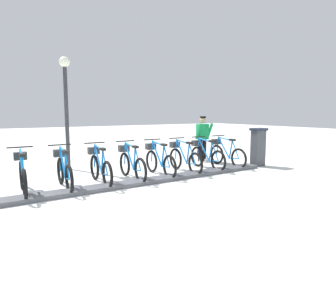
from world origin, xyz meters
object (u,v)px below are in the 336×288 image
(bike_docked_0, at_px, (226,153))
(bike_docked_1, at_px, (206,155))
(bike_docked_7, at_px, (23,175))
(worker_near_rack, at_px, (203,137))
(bike_docked_3, at_px, (159,160))
(bike_docked_6, at_px, (64,170))
(payment_kiosk, at_px, (258,146))
(bike_docked_5, at_px, (100,167))
(bike_docked_4, at_px, (131,163))
(lamp_post, at_px, (66,95))
(bike_docked_2, at_px, (184,158))

(bike_docked_0, height_order, bike_docked_1, same)
(bike_docked_7, xyz_separation_m, worker_near_rack, (1.10, -5.96, 0.48))
(bike_docked_3, relative_size, worker_near_rack, 1.04)
(bike_docked_6, bearing_deg, bike_docked_3, -90.00)
(bike_docked_1, relative_size, bike_docked_6, 1.00)
(bike_docked_6, bearing_deg, worker_near_rack, -77.81)
(payment_kiosk, relative_size, bike_docked_6, 0.74)
(bike_docked_6, bearing_deg, bike_docked_5, -90.00)
(payment_kiosk, height_order, worker_near_rack, worker_near_rack)
(payment_kiosk, height_order, bike_docked_0, payment_kiosk)
(bike_docked_0, bearing_deg, bike_docked_4, 90.00)
(bike_docked_0, distance_m, bike_docked_3, 2.60)
(payment_kiosk, distance_m, worker_near_rack, 1.98)
(bike_docked_7, bearing_deg, bike_docked_1, -90.00)
(bike_docked_0, distance_m, bike_docked_7, 6.07)
(bike_docked_1, height_order, bike_docked_4, same)
(bike_docked_7, bearing_deg, worker_near_rack, -79.54)
(worker_near_rack, bearing_deg, bike_docked_1, 145.55)
(bike_docked_0, height_order, bike_docked_3, same)
(bike_docked_5, bearing_deg, lamp_post, 6.98)
(bike_docked_2, xyz_separation_m, bike_docked_5, (0.00, 2.60, 0.00))
(worker_near_rack, bearing_deg, bike_docked_3, 113.84)
(bike_docked_0, distance_m, worker_near_rack, 1.21)
(bike_docked_4, height_order, bike_docked_5, same)
(bike_docked_3, xyz_separation_m, bike_docked_7, (0.00, 3.47, 0.00))
(bike_docked_0, bearing_deg, worker_near_rack, 5.86)
(bike_docked_0, relative_size, bike_docked_6, 1.00)
(payment_kiosk, relative_size, bike_docked_1, 0.74)
(bike_docked_0, relative_size, bike_docked_4, 1.00)
(bike_docked_3, relative_size, bike_docked_5, 1.00)
(payment_kiosk, xyz_separation_m, lamp_post, (2.83, 5.53, 1.66))
(lamp_post, bearing_deg, bike_docked_0, -116.05)
(payment_kiosk, bearing_deg, bike_docked_3, 80.76)
(bike_docked_4, xyz_separation_m, bike_docked_5, (0.00, 0.87, 0.00))
(bike_docked_2, relative_size, lamp_post, 0.49)
(bike_docked_1, height_order, worker_near_rack, worker_near_rack)
(bike_docked_4, height_order, worker_near_rack, worker_near_rack)
(payment_kiosk, distance_m, bike_docked_0, 1.10)
(bike_docked_1, bearing_deg, payment_kiosk, -107.81)
(bike_docked_2, xyz_separation_m, bike_docked_4, (0.00, 1.74, 0.00))
(bike_docked_7, distance_m, worker_near_rack, 6.08)
(bike_docked_2, height_order, bike_docked_4, same)
(bike_docked_0, distance_m, bike_docked_4, 3.47)
(payment_kiosk, relative_size, bike_docked_2, 0.74)
(bike_docked_0, relative_size, bike_docked_7, 1.00)
(bike_docked_1, xyz_separation_m, worker_near_rack, (1.10, -0.75, 0.48))
(lamp_post, bearing_deg, bike_docked_4, -153.11)
(bike_docked_0, bearing_deg, bike_docked_2, 90.00)
(bike_docked_2, relative_size, bike_docked_4, 1.00)
(bike_docked_5, relative_size, bike_docked_7, 1.00)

